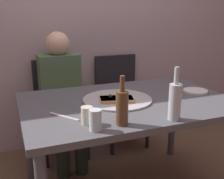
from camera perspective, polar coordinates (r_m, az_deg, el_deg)
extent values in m
cube|color=#B29EA3|center=(2.81, -6.02, 15.08)|extent=(6.00, 0.10, 2.60)
cube|color=#4C4C51|center=(1.89, 3.44, -2.83)|extent=(1.43, 0.95, 0.04)
cylinder|color=#4C4C51|center=(2.26, -16.91, -10.56)|extent=(0.06, 0.06, 0.71)
cylinder|color=#4C4C51|center=(2.66, 12.43, -6.09)|extent=(0.06, 0.06, 0.71)
cylinder|color=#ADADB2|center=(1.88, 1.12, -2.07)|extent=(0.47, 0.47, 0.01)
cube|color=tan|center=(1.83, 0.97, -2.05)|extent=(0.25, 0.19, 0.02)
sphere|color=#EAD184|center=(1.83, 1.59, -1.44)|extent=(0.04, 0.04, 0.04)
sphere|color=#2D381E|center=(1.84, -0.33, -1.42)|extent=(0.02, 0.02, 0.02)
sphere|color=#B22D23|center=(1.81, 2.61, -1.68)|extent=(0.03, 0.03, 0.03)
cube|color=tan|center=(1.84, 0.99, -1.95)|extent=(0.24, 0.18, 0.02)
sphere|color=#EAD184|center=(1.84, 1.61, -1.34)|extent=(0.04, 0.04, 0.04)
sphere|color=#2D381E|center=(1.85, -0.32, -1.33)|extent=(0.02, 0.02, 0.02)
sphere|color=#B22D23|center=(1.83, 2.64, -1.56)|extent=(0.03, 0.03, 0.03)
cylinder|color=brown|center=(1.46, 2.10, -3.92)|extent=(0.07, 0.07, 0.18)
cylinder|color=brown|center=(1.42, 2.15, 1.21)|extent=(0.03, 0.03, 0.08)
cylinder|color=#B2BCC1|center=(1.56, 12.90, -2.58)|extent=(0.07, 0.07, 0.20)
cylinder|color=#B2BCC1|center=(1.52, 13.25, 2.80)|extent=(0.03, 0.03, 0.10)
cylinder|color=beige|center=(1.49, -5.18, -5.38)|extent=(0.07, 0.07, 0.10)
cylinder|color=silver|center=(1.40, -3.48, -6.35)|extent=(0.06, 0.06, 0.11)
cylinder|color=white|center=(2.16, 16.91, -0.32)|extent=(0.18, 0.18, 0.02)
cube|color=#B7B7BC|center=(1.61, -9.99, -5.54)|extent=(0.15, 0.19, 0.01)
cube|color=black|center=(2.61, -10.42, -4.23)|extent=(0.44, 0.44, 0.05)
cube|color=black|center=(2.73, -11.49, 1.57)|extent=(0.44, 0.04, 0.45)
cylinder|color=black|center=(2.57, -5.09, -10.08)|extent=(0.04, 0.04, 0.42)
cylinder|color=black|center=(2.51, -13.61, -11.24)|extent=(0.04, 0.04, 0.42)
cylinder|color=black|center=(2.91, -7.24, -6.97)|extent=(0.04, 0.04, 0.42)
cylinder|color=black|center=(2.85, -14.73, -7.89)|extent=(0.04, 0.04, 0.42)
cube|color=black|center=(2.78, 2.24, -2.67)|extent=(0.44, 0.44, 0.05)
cube|color=black|center=(2.90, 0.71, 2.72)|extent=(0.44, 0.04, 0.45)
cylinder|color=black|center=(2.79, 7.38, -7.98)|extent=(0.04, 0.04, 0.42)
cylinder|color=black|center=(2.64, 0.03, -9.27)|extent=(0.04, 0.04, 0.42)
cylinder|color=black|center=(3.10, 4.01, -5.37)|extent=(0.04, 0.04, 0.42)
cylinder|color=black|center=(2.97, -2.67, -6.35)|extent=(0.04, 0.04, 0.42)
cube|color=#4C6B47|center=(2.55, -10.80, 1.40)|extent=(0.36, 0.22, 0.52)
sphere|color=beige|center=(2.49, -11.23, 9.33)|extent=(0.21, 0.21, 0.21)
cylinder|color=black|center=(2.46, -7.76, -5.38)|extent=(0.12, 0.40, 0.12)
cylinder|color=black|center=(2.43, -11.44, -5.82)|extent=(0.12, 0.40, 0.12)
cylinder|color=black|center=(2.38, -6.36, -12.09)|extent=(0.11, 0.11, 0.45)
cylinder|color=black|center=(2.35, -10.22, -12.65)|extent=(0.11, 0.11, 0.45)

